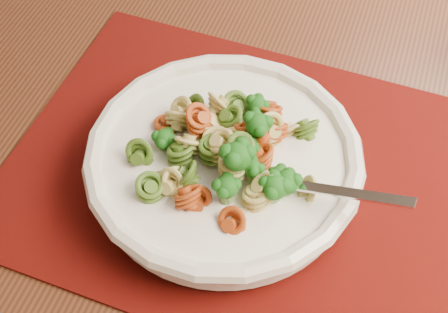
# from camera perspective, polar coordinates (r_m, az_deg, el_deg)

# --- Properties ---
(dining_table) EXTENTS (1.43, 1.04, 0.78)m
(dining_table) POSITION_cam_1_polar(r_m,az_deg,el_deg) (0.83, 6.93, -0.35)
(dining_table) COLOR #532A17
(dining_table) RESTS_ON ground
(placemat) EXTENTS (0.54, 0.45, 0.00)m
(placemat) POSITION_cam_1_polar(r_m,az_deg,el_deg) (0.67, 1.32, -1.34)
(placemat) COLOR #4C0C03
(placemat) RESTS_ON dining_table
(pasta_bowl) EXTENTS (0.28, 0.28, 0.05)m
(pasta_bowl) POSITION_cam_1_polar(r_m,az_deg,el_deg) (0.63, 0.00, -0.46)
(pasta_bowl) COLOR white
(pasta_bowl) RESTS_ON placemat
(pasta_broccoli_heap) EXTENTS (0.24, 0.24, 0.06)m
(pasta_broccoli_heap) POSITION_cam_1_polar(r_m,az_deg,el_deg) (0.62, -0.00, 0.33)
(pasta_broccoli_heap) COLOR tan
(pasta_broccoli_heap) RESTS_ON pasta_bowl
(fork) EXTENTS (0.18, 0.07, 0.08)m
(fork) POSITION_cam_1_polar(r_m,az_deg,el_deg) (0.60, 4.71, -2.32)
(fork) COLOR silver
(fork) RESTS_ON pasta_bowl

